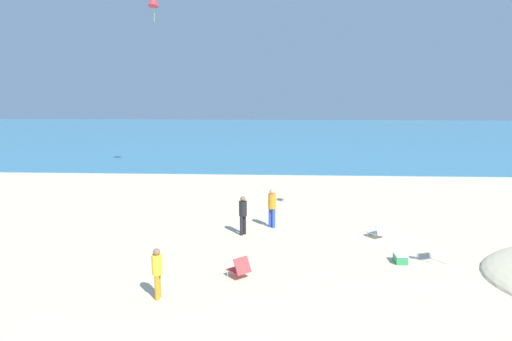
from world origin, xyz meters
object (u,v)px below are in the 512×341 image
(person_2, at_px, (243,213))
(person_4, at_px, (272,205))
(beach_chair_far_left, at_px, (378,231))
(cooler_box, at_px, (400,258))
(person_0, at_px, (157,270))
(kite_red, at_px, (154,0))
(beach_chair_mid_beach, at_px, (240,268))

(person_2, height_order, person_4, person_4)
(beach_chair_far_left, relative_size, cooler_box, 1.60)
(beach_chair_far_left, distance_m, person_0, 8.75)
(kite_red, bearing_deg, beach_chair_mid_beach, -67.70)
(cooler_box, height_order, person_0, person_0)
(cooler_box, height_order, kite_red, kite_red)
(cooler_box, relative_size, kite_red, 0.28)
(person_2, bearing_deg, kite_red, 152.05)
(beach_chair_mid_beach, distance_m, person_0, 2.55)
(beach_chair_mid_beach, relative_size, cooler_box, 1.57)
(beach_chair_far_left, xyz_separation_m, cooler_box, (0.18, -2.50, -0.10))
(beach_chair_mid_beach, relative_size, person_4, 0.50)
(beach_chair_far_left, height_order, beach_chair_mid_beach, beach_chair_mid_beach)
(kite_red, bearing_deg, cooler_box, -52.10)
(kite_red, bearing_deg, person_0, -75.15)
(beach_chair_mid_beach, xyz_separation_m, kite_red, (-6.83, 16.65, 10.77))
(beach_chair_far_left, height_order, kite_red, kite_red)
(beach_chair_far_left, bearing_deg, person_4, 39.76)
(person_4, xyz_separation_m, kite_red, (-7.68, 11.63, 10.16))
(person_0, height_order, person_4, person_4)
(person_2, distance_m, kite_red, 17.52)
(beach_chair_far_left, relative_size, person_2, 0.54)
(cooler_box, xyz_separation_m, kite_red, (-11.84, 15.21, 10.93))
(beach_chair_mid_beach, bearing_deg, person_4, -50.66)
(beach_chair_far_left, distance_m, beach_chair_mid_beach, 6.24)
(cooler_box, height_order, person_2, person_2)
(kite_red, bearing_deg, person_4, -56.56)
(beach_chair_mid_beach, distance_m, cooler_box, 5.22)
(beach_chair_mid_beach, height_order, person_4, person_4)
(cooler_box, xyz_separation_m, person_2, (-5.25, 2.59, 0.72))
(person_2, bearing_deg, beach_chair_mid_beach, -52.19)
(beach_chair_far_left, height_order, person_2, person_2)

